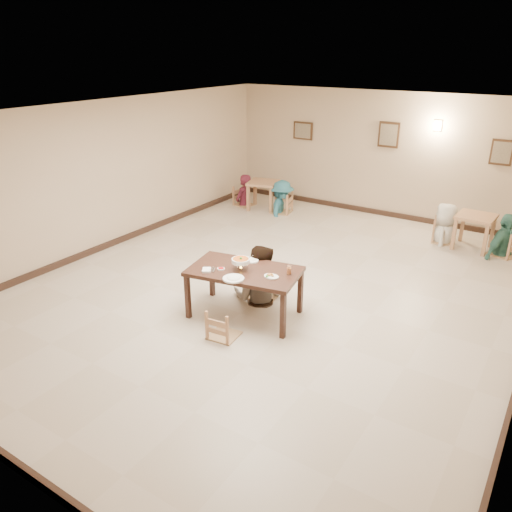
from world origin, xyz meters
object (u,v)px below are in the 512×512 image
Objects in this scene: main_diner at (259,246)px; bg_chair_rl at (446,220)px; chair_far at (264,269)px; curry_warmer at (241,261)px; bg_table_left at (263,187)px; bg_diner_d at (509,214)px; chair_near at (223,310)px; bg_diner_c at (449,204)px; bg_diner_a at (244,174)px; drink_glass at (289,270)px; bg_chair_lr at (282,194)px; bg_diner_b at (282,181)px; bg_chair_rr at (506,231)px; bg_chair_ll at (244,188)px; bg_table_right at (475,221)px; main_table at (244,274)px.

main_diner is 4.85m from bg_chair_rl.
curry_warmer reaches higher than chair_far.
bg_chair_rl is at bearing 1.59° from bg_table_left.
curry_warmer is 5.81m from bg_diner_d.
bg_diner_c reaches higher than chair_near.
bg_diner_a is (-3.24, 4.28, -0.12)m from main_diner.
drink_glass is 0.08× the size of bg_diner_d.
curry_warmer is (0.06, -0.75, 0.43)m from chair_far.
main_diner is (-0.01, -0.12, 0.45)m from chair_far.
bg_chair_lr is (-2.15, 4.91, -0.44)m from curry_warmer.
bg_diner_b is (-4.00, -0.14, 0.34)m from bg_chair_rl.
bg_chair_rr is at bearing 92.65° from bg_diner_a.
chair_far reaches higher than bg_chair_lr.
bg_diner_b reaches higher than bg_chair_ll.
bg_chair_lr is 0.34m from bg_diner_b.
bg_chair_rl is at bearing -78.69° from bg_chair_ll.
bg_table_left is 4.59m from bg_chair_rl.
chair_far is 4.66m from bg_chair_lr.
chair_far is at bearing -172.26° from bg_diner_b.
bg_chair_rr is at bearing -108.53° from bg_diner_b.
bg_diner_b is at bearing 113.72° from bg_diner_d.
bg_diner_d is (3.12, 4.32, -0.08)m from main_diner.
bg_diner_a reaches higher than bg_chair_rr.
main_diner is 5.39m from bg_chair_ll.
bg_chair_ll is 0.57× the size of bg_diner_a.
bg_chair_lr is at bearing 113.72° from bg_diner_d.
bg_chair_ll is 5.18m from bg_diner_c.
bg_chair_lr is (-4.60, -0.07, -0.10)m from bg_table_right.
bg_chair_rl reaches higher than chair_near.
chair_near is 6.29m from bg_table_left.
bg_chair_lr is at bearing -1.52° from bg_table_left.
main_diner is 1.93× the size of bg_chair_rl.
bg_diner_c is at bearing -78.69° from bg_chair_ll.
bg_diner_b is (0.58, -0.02, 0.24)m from bg_table_left.
bg_diner_b is (-2.29, 5.58, 0.40)m from chair_near.
main_diner is 5.07m from bg_table_left.
chair_near reaches higher than bg_table_left.
bg_table_left is 0.54× the size of bg_diner_b.
bg_diner_c is (-0.60, 0.07, 0.27)m from bg_table_right.
bg_diner_c is at bearing 76.42° from drink_glass.
main_table is 13.31× the size of drink_glass.
bg_chair_ll is 0.97× the size of bg_chair_rl.
chair_far is at bearing 87.16° from main_table.
drink_glass is at bearing -129.60° from bg_chair_ll.
main_diner is 13.89× the size of drink_glass.
bg_diner_d reaches higher than main_table.
drink_glass is at bearing 8.21° from main_table.
bg_chair_ll is 0.56× the size of bg_diner_c.
bg_chair_lr reaches higher than bg_chair_rl.
bg_diner_b is 0.95× the size of bg_diner_d.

